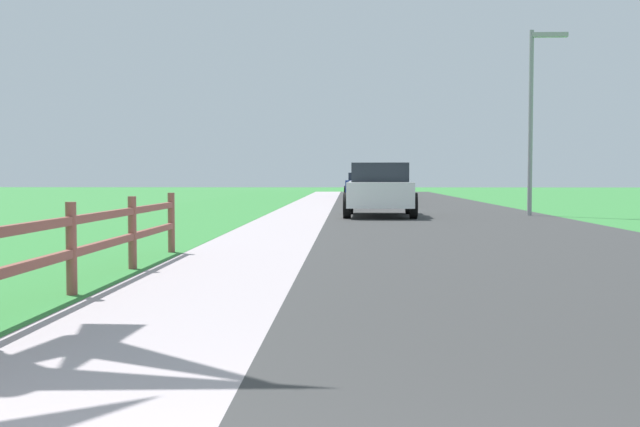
{
  "coord_description": "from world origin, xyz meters",
  "views": [
    {
      "loc": [
        0.63,
        -1.39,
        1.22
      ],
      "look_at": [
        0.24,
        8.98,
        0.72
      ],
      "focal_mm": 42.94,
      "sensor_mm": 36.0,
      "label": 1
    }
  ],
  "objects_px": {
    "parked_car_red": "(377,185)",
    "street_lamp": "(535,104)",
    "parked_car_silver": "(371,187)",
    "parked_car_blue": "(363,184)",
    "parked_suv_white": "(380,190)"
  },
  "relations": [
    {
      "from": "parked_car_red",
      "to": "parked_car_blue",
      "type": "distance_m",
      "value": 7.37
    },
    {
      "from": "parked_car_silver",
      "to": "street_lamp",
      "type": "distance_m",
      "value": 9.79
    },
    {
      "from": "parked_suv_white",
      "to": "street_lamp",
      "type": "distance_m",
      "value": 5.53
    },
    {
      "from": "parked_car_red",
      "to": "street_lamp",
      "type": "xyz_separation_m",
      "value": [
        4.29,
        -16.09,
        2.71
      ]
    },
    {
      "from": "street_lamp",
      "to": "parked_car_blue",
      "type": "bearing_deg",
      "value": 101.86
    },
    {
      "from": "parked_suv_white",
      "to": "parked_car_silver",
      "type": "bearing_deg",
      "value": 90.05
    },
    {
      "from": "parked_suv_white",
      "to": "street_lamp",
      "type": "height_order",
      "value": "street_lamp"
    },
    {
      "from": "parked_car_silver",
      "to": "parked_suv_white",
      "type": "bearing_deg",
      "value": -89.95
    },
    {
      "from": "parked_car_silver",
      "to": "parked_car_red",
      "type": "distance_m",
      "value": 8.03
    },
    {
      "from": "parked_car_red",
      "to": "parked_car_blue",
      "type": "relative_size",
      "value": 0.86
    },
    {
      "from": "parked_car_silver",
      "to": "parked_car_blue",
      "type": "distance_m",
      "value": 15.35
    },
    {
      "from": "parked_car_blue",
      "to": "street_lamp",
      "type": "height_order",
      "value": "street_lamp"
    },
    {
      "from": "parked_suv_white",
      "to": "street_lamp",
      "type": "xyz_separation_m",
      "value": [
        4.82,
        0.53,
        2.64
      ]
    },
    {
      "from": "parked_car_silver",
      "to": "street_lamp",
      "type": "xyz_separation_m",
      "value": [
        4.83,
        -8.08,
        2.67
      ]
    },
    {
      "from": "parked_car_silver",
      "to": "parked_car_blue",
      "type": "xyz_separation_m",
      "value": [
        -0.09,
        15.35,
        -0.04
      ]
    }
  ]
}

